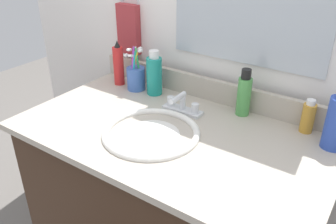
% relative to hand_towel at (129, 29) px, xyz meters
% --- Properties ---
extents(vanity_cabinet, '(1.05, 0.57, 0.77)m').
position_rel_hand_towel_xyz_m(vanity_cabinet, '(0.45, -0.32, -0.63)').
color(vanity_cabinet, '#382316').
rests_on(vanity_cabinet, ground_plane).
extents(countertop, '(1.09, 0.62, 0.02)m').
position_rel_hand_towel_xyz_m(countertop, '(0.45, -0.32, -0.23)').
color(countertop, '#B2A899').
rests_on(countertop, vanity_cabinet).
extents(backsplash, '(1.09, 0.02, 0.09)m').
position_rel_hand_towel_xyz_m(backsplash, '(0.45, -0.02, -0.17)').
color(backsplash, '#B2A899').
rests_on(backsplash, countertop).
extents(back_wall, '(2.19, 0.04, 1.30)m').
position_rel_hand_towel_xyz_m(back_wall, '(0.45, 0.04, -0.37)').
color(back_wall, white).
rests_on(back_wall, ground_plane).
extents(towel_ring, '(0.10, 0.01, 0.10)m').
position_rel_hand_towel_xyz_m(towel_ring, '(0.00, 0.02, 0.12)').
color(towel_ring, silver).
extents(hand_towel, '(0.11, 0.04, 0.22)m').
position_rel_hand_towel_xyz_m(hand_towel, '(0.00, 0.00, 0.00)').
color(hand_towel, '#A53338').
extents(sink_basin, '(0.34, 0.34, 0.11)m').
position_rel_hand_towel_xyz_m(sink_basin, '(0.40, -0.38, -0.25)').
color(sink_basin, white).
rests_on(sink_basin, countertop).
extents(faucet, '(0.16, 0.10, 0.08)m').
position_rel_hand_towel_xyz_m(faucet, '(0.40, -0.18, -0.19)').
color(faucet, silver).
rests_on(faucet, countertop).
extents(bottle_toner_green, '(0.05, 0.05, 0.18)m').
position_rel_hand_towel_xyz_m(bottle_toner_green, '(0.60, -0.06, -0.14)').
color(bottle_toner_green, '#4C9E4C').
rests_on(bottle_toner_green, countertop).
extents(bottle_mouthwash_teal, '(0.06, 0.06, 0.19)m').
position_rel_hand_towel_xyz_m(bottle_mouthwash_teal, '(0.22, -0.10, -0.13)').
color(bottle_mouthwash_teal, teal).
rests_on(bottle_mouthwash_teal, countertop).
extents(bottle_oil_amber, '(0.04, 0.04, 0.12)m').
position_rel_hand_towel_xyz_m(bottle_oil_amber, '(0.83, -0.06, -0.16)').
color(bottle_oil_amber, gold).
rests_on(bottle_oil_amber, countertop).
extents(bottle_spray_red, '(0.05, 0.05, 0.20)m').
position_rel_hand_towel_xyz_m(bottle_spray_red, '(0.02, -0.11, -0.13)').
color(bottle_spray_red, red).
rests_on(bottle_spray_red, countertop).
extents(cup_blue_plastic, '(0.08, 0.08, 0.19)m').
position_rel_hand_towel_xyz_m(cup_blue_plastic, '(0.12, -0.11, -0.17)').
color(cup_blue_plastic, '#3F66B7').
rests_on(cup_blue_plastic, countertop).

